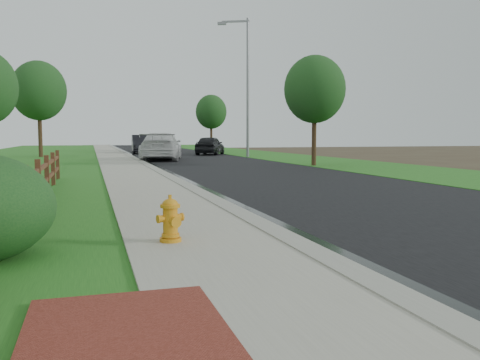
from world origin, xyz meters
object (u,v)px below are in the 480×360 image
object	(u,v)px
white_suv	(161,147)
dark_car_mid	(210,145)
ranch_fence	(33,185)
fire_hydrant	(171,220)
streetlight	(245,79)

from	to	relation	value
white_suv	dark_car_mid	distance (m)	9.50
white_suv	dark_car_mid	size ratio (longest dim) A/B	1.34
ranch_fence	fire_hydrant	distance (m)	4.51
dark_car_mid	fire_hydrant	bearing A→B (deg)	101.01
fire_hydrant	dark_car_mid	world-z (taller)	dark_car_mid
dark_car_mid	ranch_fence	bearing A→B (deg)	95.39
white_suv	streetlight	world-z (taller)	streetlight
dark_car_mid	streetlight	distance (m)	7.45
dark_car_mid	streetlight	size ratio (longest dim) A/B	0.45
ranch_fence	fire_hydrant	world-z (taller)	ranch_fence
white_suv	ranch_fence	bearing A→B (deg)	87.91
fire_hydrant	dark_car_mid	xyz separation A→B (m)	(8.47, 34.02, 0.38)
streetlight	ranch_fence	bearing A→B (deg)	-116.15
white_suv	dark_car_mid	xyz separation A→B (m)	(5.12, 8.00, -0.11)
white_suv	streetlight	bearing A→B (deg)	-146.32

